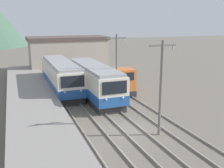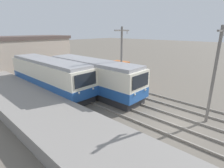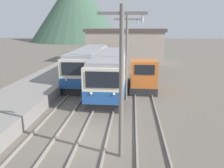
{
  "view_description": "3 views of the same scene",
  "coord_description": "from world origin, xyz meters",
  "views": [
    {
      "loc": [
        -7.7,
        -16.65,
        7.97
      ],
      "look_at": [
        1.25,
        6.64,
        1.93
      ],
      "focal_mm": 42.0,
      "sensor_mm": 36.0,
      "label": 1
    },
    {
      "loc": [
        -11.39,
        -4.25,
        6.43
      ],
      "look_at": [
        0.17,
        6.42,
        1.54
      ],
      "focal_mm": 28.0,
      "sensor_mm": 36.0,
      "label": 2
    },
    {
      "loc": [
        2.13,
        -10.57,
        5.9
      ],
      "look_at": [
        0.59,
        6.13,
        1.43
      ],
      "focal_mm": 35.0,
      "sensor_mm": 36.0,
      "label": 3
    }
  ],
  "objects": [
    {
      "name": "commuter_train_center",
      "position": [
        0.2,
        9.26,
        1.63
      ],
      "size": [
        2.84,
        12.08,
        3.49
      ],
      "color": "#28282B",
      "rests_on": "ground"
    },
    {
      "name": "catenary_mast_mid",
      "position": [
        1.71,
        6.58,
        3.69
      ],
      "size": [
        2.0,
        0.2,
        6.74
      ],
      "color": "slate",
      "rests_on": "ground"
    },
    {
      "name": "platform_left",
      "position": [
        -6.25,
        0.0,
        0.47
      ],
      "size": [
        4.5,
        54.0,
        0.94
      ],
      "primitive_type": "cube",
      "color": "gray",
      "rests_on": "ground"
    },
    {
      "name": "catenary_mast_near",
      "position": [
        1.71,
        -1.56,
        3.69
      ],
      "size": [
        2.0,
        0.2,
        6.74
      ],
      "color": "slate",
      "rests_on": "ground"
    },
    {
      "name": "shunting_locomotive",
      "position": [
        3.2,
        10.15,
        1.21
      ],
      "size": [
        2.4,
        5.99,
        3.0
      ],
      "color": "#28282B",
      "rests_on": "ground"
    },
    {
      "name": "ground_plane",
      "position": [
        0.0,
        0.0,
        0.0
      ],
      "size": [
        200.0,
        200.0,
        0.0
      ],
      "primitive_type": "plane",
      "color": "#665E54"
    },
    {
      "name": "commuter_train_left",
      "position": [
        -2.6,
        13.04,
        1.63
      ],
      "size": [
        2.84,
        12.48,
        3.48
      ],
      "color": "#28282B",
      "rests_on": "ground"
    },
    {
      "name": "track_center",
      "position": [
        0.2,
        0.0,
        0.07
      ],
      "size": [
        1.54,
        60.0,
        0.14
      ],
      "color": "gray",
      "rests_on": "ground"
    },
    {
      "name": "station_building",
      "position": [
        0.91,
        26.0,
        2.77
      ],
      "size": [
        12.6,
        6.3,
        5.48
      ],
      "color": "#AD9E8E",
      "rests_on": "ground"
    },
    {
      "name": "track_left",
      "position": [
        -2.6,
        0.0,
        0.07
      ],
      "size": [
        1.54,
        60.0,
        0.14
      ],
      "color": "gray",
      "rests_on": "ground"
    },
    {
      "name": "track_right",
      "position": [
        3.2,
        0.0,
        0.07
      ],
      "size": [
        1.54,
        60.0,
        0.14
      ],
      "color": "gray",
      "rests_on": "ground"
    }
  ]
}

